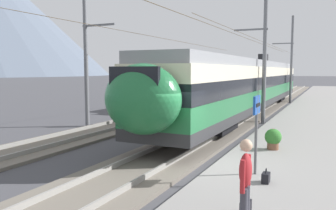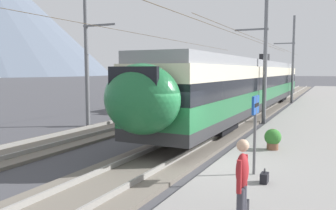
{
  "view_description": "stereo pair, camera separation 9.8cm",
  "coord_description": "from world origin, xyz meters",
  "px_view_note": "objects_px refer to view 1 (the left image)",
  "views": [
    {
      "loc": [
        -9.96,
        -3.83,
        3.18
      ],
      "look_at": [
        3.92,
        2.78,
        1.63
      ],
      "focal_mm": 36.89,
      "sensor_mm": 36.0,
      "label": 1
    },
    {
      "loc": [
        -9.92,
        -3.92,
        3.18
      ],
      "look_at": [
        3.92,
        2.78,
        1.63
      ],
      "focal_mm": 36.89,
      "sensor_mm": 36.0,
      "label": 2
    }
  ],
  "objects_px": {
    "train_far_track": "(228,79)",
    "passenger_walking": "(245,181)",
    "potted_plant_platform_edge": "(273,138)",
    "catenary_mast_far_side": "(88,59)",
    "train_near_platform": "(249,84)",
    "handbag_near_sign": "(266,178)",
    "catenary_mast_east": "(290,59)",
    "catenary_mast_mid": "(263,52)",
    "platform_sign": "(256,117)",
    "handbag_beside_passenger": "(246,208)"
  },
  "relations": [
    {
      "from": "train_far_track",
      "to": "passenger_walking",
      "type": "height_order",
      "value": "train_far_track"
    },
    {
      "from": "potted_plant_platform_edge",
      "to": "catenary_mast_far_side",
      "type": "bearing_deg",
      "value": 75.25
    },
    {
      "from": "train_near_platform",
      "to": "handbag_near_sign",
      "type": "bearing_deg",
      "value": -166.11
    },
    {
      "from": "handbag_near_sign",
      "to": "train_far_track",
      "type": "bearing_deg",
      "value": 17.45
    },
    {
      "from": "train_far_track",
      "to": "catenary_mast_east",
      "type": "height_order",
      "value": "catenary_mast_east"
    },
    {
      "from": "passenger_walking",
      "to": "catenary_mast_mid",
      "type": "bearing_deg",
      "value": 9.33
    },
    {
      "from": "platform_sign",
      "to": "catenary_mast_far_side",
      "type": "bearing_deg",
      "value": 60.0
    },
    {
      "from": "passenger_walking",
      "to": "potted_plant_platform_edge",
      "type": "distance_m",
      "value": 6.98
    },
    {
      "from": "train_near_platform",
      "to": "passenger_walking",
      "type": "relative_size",
      "value": 19.09
    },
    {
      "from": "handbag_beside_passenger",
      "to": "catenary_mast_east",
      "type": "bearing_deg",
      "value": 4.59
    },
    {
      "from": "train_near_platform",
      "to": "catenary_mast_far_side",
      "type": "relative_size",
      "value": 0.73
    },
    {
      "from": "catenary_mast_east",
      "to": "passenger_walking",
      "type": "height_order",
      "value": "catenary_mast_east"
    },
    {
      "from": "catenary_mast_east",
      "to": "potted_plant_platform_edge",
      "type": "xyz_separation_m",
      "value": [
        -22.67,
        -1.9,
        -3.61
      ]
    },
    {
      "from": "train_far_track",
      "to": "handbag_beside_passenger",
      "type": "relative_size",
      "value": 73.89
    },
    {
      "from": "handbag_near_sign",
      "to": "catenary_mast_far_side",
      "type": "bearing_deg",
      "value": 58.41
    },
    {
      "from": "catenary_mast_mid",
      "to": "catenary_mast_far_side",
      "type": "xyz_separation_m",
      "value": [
        -5.25,
        8.66,
        -0.46
      ]
    },
    {
      "from": "passenger_walking",
      "to": "train_far_track",
      "type": "bearing_deg",
      "value": 16.15
    },
    {
      "from": "catenary_mast_far_side",
      "to": "train_near_platform",
      "type": "bearing_deg",
      "value": -37.9
    },
    {
      "from": "passenger_walking",
      "to": "handbag_beside_passenger",
      "type": "xyz_separation_m",
      "value": [
        0.69,
        0.13,
        -0.79
      ]
    },
    {
      "from": "passenger_walking",
      "to": "handbag_beside_passenger",
      "type": "height_order",
      "value": "passenger_walking"
    },
    {
      "from": "catenary_mast_east",
      "to": "catenary_mast_mid",
      "type": "bearing_deg",
      "value": 180.0
    },
    {
      "from": "catenary_mast_east",
      "to": "platform_sign",
      "type": "distance_m",
      "value": 26.19
    },
    {
      "from": "catenary_mast_far_side",
      "to": "potted_plant_platform_edge",
      "type": "height_order",
      "value": "catenary_mast_far_side"
    },
    {
      "from": "handbag_near_sign",
      "to": "potted_plant_platform_edge",
      "type": "height_order",
      "value": "potted_plant_platform_edge"
    },
    {
      "from": "handbag_beside_passenger",
      "to": "train_near_platform",
      "type": "bearing_deg",
      "value": 12.19
    },
    {
      "from": "train_far_track",
      "to": "potted_plant_platform_edge",
      "type": "bearing_deg",
      "value": -160.9
    },
    {
      "from": "handbag_near_sign",
      "to": "potted_plant_platform_edge",
      "type": "distance_m",
      "value": 4.01
    },
    {
      "from": "train_near_platform",
      "to": "catenary_mast_mid",
      "type": "bearing_deg",
      "value": -157.52
    },
    {
      "from": "catenary_mast_mid",
      "to": "platform_sign",
      "type": "relative_size",
      "value": 20.03
    },
    {
      "from": "platform_sign",
      "to": "handbag_near_sign",
      "type": "height_order",
      "value": "platform_sign"
    },
    {
      "from": "train_far_track",
      "to": "catenary_mast_mid",
      "type": "relative_size",
      "value": 0.73
    },
    {
      "from": "handbag_beside_passenger",
      "to": "potted_plant_platform_edge",
      "type": "height_order",
      "value": "potted_plant_platform_edge"
    },
    {
      "from": "catenary_mast_mid",
      "to": "passenger_walking",
      "type": "relative_size",
      "value": 26.03
    },
    {
      "from": "train_near_platform",
      "to": "potted_plant_platform_edge",
      "type": "bearing_deg",
      "value": -163.61
    },
    {
      "from": "catenary_mast_mid",
      "to": "handbag_beside_passenger",
      "type": "height_order",
      "value": "catenary_mast_mid"
    },
    {
      "from": "platform_sign",
      "to": "handbag_near_sign",
      "type": "distance_m",
      "value": 1.66
    },
    {
      "from": "platform_sign",
      "to": "passenger_walking",
      "type": "xyz_separation_m",
      "value": [
        -3.6,
        -0.53,
        -0.67
      ]
    },
    {
      "from": "train_near_platform",
      "to": "catenary_mast_mid",
      "type": "height_order",
      "value": "catenary_mast_mid"
    },
    {
      "from": "potted_plant_platform_edge",
      "to": "train_near_platform",
      "type": "bearing_deg",
      "value": 16.39
    },
    {
      "from": "train_far_track",
      "to": "handbag_near_sign",
      "type": "relative_size",
      "value": 83.12
    },
    {
      "from": "train_near_platform",
      "to": "catenary_mast_east",
      "type": "relative_size",
      "value": 0.73
    },
    {
      "from": "catenary_mast_mid",
      "to": "platform_sign",
      "type": "height_order",
      "value": "catenary_mast_mid"
    },
    {
      "from": "train_near_platform",
      "to": "handbag_near_sign",
      "type": "xyz_separation_m",
      "value": [
        -15.85,
        -3.92,
        -1.81
      ]
    },
    {
      "from": "handbag_beside_passenger",
      "to": "catenary_mast_mid",
      "type": "bearing_deg",
      "value": 9.25
    },
    {
      "from": "catenary_mast_mid",
      "to": "potted_plant_platform_edge",
      "type": "xyz_separation_m",
      "value": [
        -8.03,
        -1.9,
        -3.56
      ]
    },
    {
      "from": "catenary_mast_east",
      "to": "catenary_mast_far_side",
      "type": "xyz_separation_m",
      "value": [
        -19.89,
        8.66,
        -0.51
      ]
    },
    {
      "from": "train_far_track",
      "to": "handbag_near_sign",
      "type": "bearing_deg",
      "value": -162.55
    },
    {
      "from": "platform_sign",
      "to": "handbag_beside_passenger",
      "type": "distance_m",
      "value": 3.28
    },
    {
      "from": "train_far_track",
      "to": "catenary_mast_far_side",
      "type": "bearing_deg",
      "value": 175.79
    },
    {
      "from": "platform_sign",
      "to": "potted_plant_platform_edge",
      "type": "distance_m",
      "value": 3.54
    }
  ]
}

